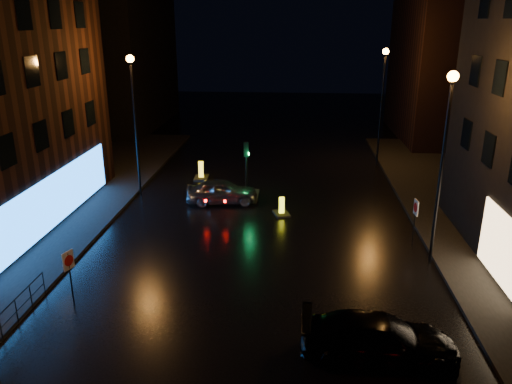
% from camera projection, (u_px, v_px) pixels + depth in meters
% --- Properties ---
extents(ground, '(120.00, 120.00, 0.00)m').
position_uv_depth(ground, '(241.00, 334.00, 17.19)').
color(ground, black).
rests_on(ground, ground).
extents(building_far_left, '(8.00, 16.00, 14.00)m').
position_uv_depth(building_far_left, '(118.00, 54.00, 49.06)').
color(building_far_left, black).
rests_on(building_far_left, ground).
extents(building_far_right, '(8.00, 14.00, 12.00)m').
position_uv_depth(building_far_right, '(447.00, 70.00, 44.22)').
color(building_far_right, black).
rests_on(building_far_right, ground).
extents(street_lamp_lfar, '(0.44, 0.44, 8.37)m').
position_uv_depth(street_lamp_lfar, '(134.00, 104.00, 29.14)').
color(street_lamp_lfar, black).
rests_on(street_lamp_lfar, ground).
extents(street_lamp_rnear, '(0.44, 0.44, 8.37)m').
position_uv_depth(street_lamp_rnear, '(445.00, 141.00, 20.42)').
color(street_lamp_rnear, black).
rests_on(street_lamp_rnear, ground).
extents(street_lamp_rfar, '(0.44, 0.44, 8.37)m').
position_uv_depth(street_lamp_rfar, '(383.00, 89.00, 35.49)').
color(street_lamp_rfar, black).
rests_on(street_lamp_rfar, ground).
extents(traffic_signal, '(1.40, 2.40, 3.45)m').
position_uv_depth(traffic_signal, '(246.00, 189.00, 30.30)').
color(traffic_signal, black).
rests_on(traffic_signal, ground).
extents(guard_railing, '(0.05, 6.04, 1.00)m').
position_uv_depth(guard_railing, '(0.00, 322.00, 16.61)').
color(guard_railing, black).
rests_on(guard_railing, ground).
extents(silver_hatchback, '(4.32, 2.18, 1.41)m').
position_uv_depth(silver_hatchback, '(222.00, 191.00, 29.28)').
color(silver_hatchback, '#9B9EA2').
rests_on(silver_hatchback, ground).
extents(dark_sedan, '(5.04, 2.22, 1.44)m').
position_uv_depth(dark_sedan, '(379.00, 339.00, 15.75)').
color(dark_sedan, black).
rests_on(dark_sedan, ground).
extents(bollard_near, '(1.08, 1.33, 1.01)m').
position_uv_depth(bollard_near, '(282.00, 211.00, 27.65)').
color(bollard_near, black).
rests_on(bollard_near, ground).
extents(bollard_far, '(1.00, 1.43, 1.20)m').
position_uv_depth(bollard_far, '(201.00, 175.00, 33.88)').
color(bollard_far, black).
rests_on(bollard_far, ground).
extents(road_sign_left, '(0.22, 0.52, 2.20)m').
position_uv_depth(road_sign_left, '(69.00, 265.00, 18.49)').
color(road_sign_left, black).
rests_on(road_sign_left, ground).
extents(road_sign_right, '(0.12, 0.55, 2.27)m').
position_uv_depth(road_sign_right, '(416.00, 211.00, 23.52)').
color(road_sign_right, black).
rests_on(road_sign_right, ground).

